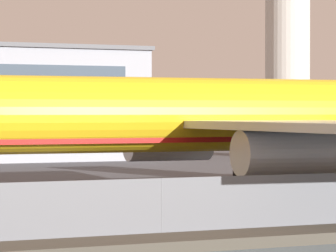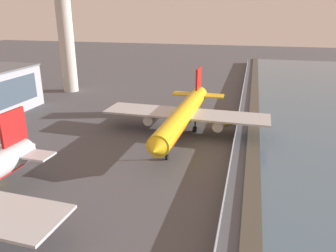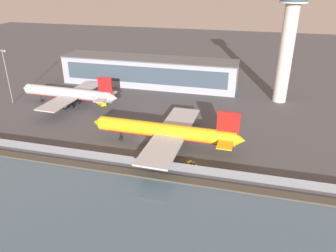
% 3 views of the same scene
% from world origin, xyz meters
% --- Properties ---
extents(ground_plane, '(500.00, 500.00, 0.00)m').
position_xyz_m(ground_plane, '(0.00, 0.00, 0.00)').
color(ground_plane, '#4C4C51').
extents(shoreline_seawall, '(320.00, 3.00, 0.50)m').
position_xyz_m(shoreline_seawall, '(0.00, -20.50, 0.25)').
color(shoreline_seawall, '#474238').
rests_on(shoreline_seawall, ground).
extents(perimeter_fence, '(280.00, 0.10, 2.69)m').
position_xyz_m(perimeter_fence, '(0.00, -16.00, 1.35)').
color(perimeter_fence, slate).
rests_on(perimeter_fence, ground).
extents(cargo_jet_yellow, '(49.72, 42.54, 14.30)m').
position_xyz_m(cargo_jet_yellow, '(9.53, -2.97, 5.46)').
color(cargo_jet_yellow, yellow).
rests_on(cargo_jet_yellow, ground).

